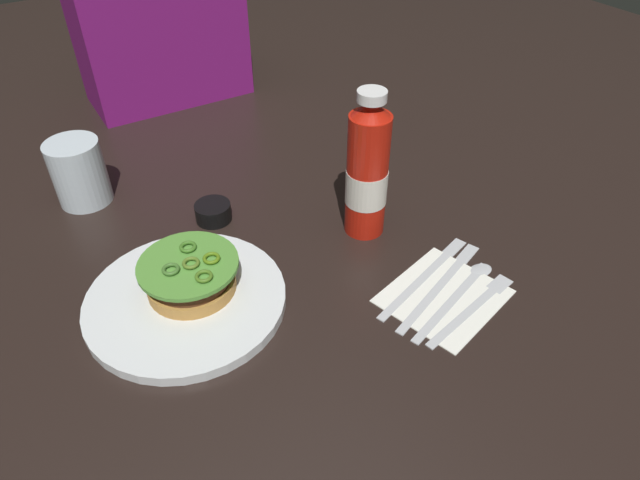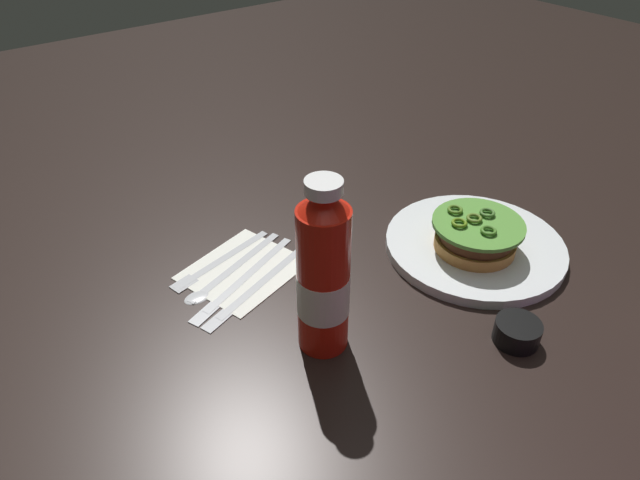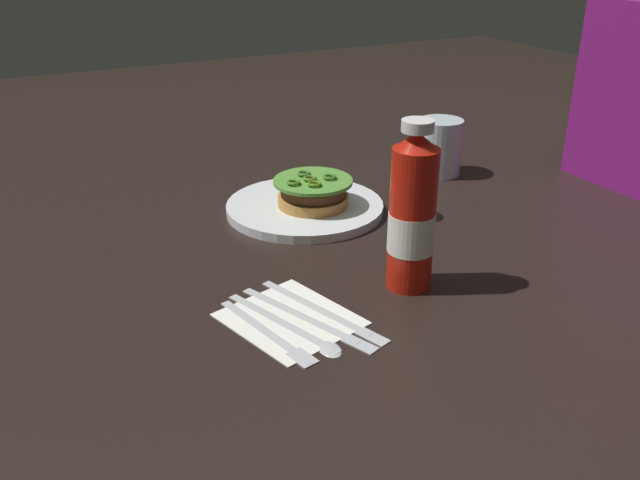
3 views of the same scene
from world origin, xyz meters
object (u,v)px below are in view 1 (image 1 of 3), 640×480
Objects in this scene: dinner_plate at (186,300)px; water_glass at (79,172)px; spoon_utensil at (463,287)px; ketchup_bottle at (367,173)px; butter_knife at (445,278)px; fork_utensil at (478,302)px; napkin at (444,296)px; steak_knife at (429,270)px; condiment_cup at (213,212)px; burger_sandwich at (190,275)px.

dinner_plate is 0.33m from water_glass.
water_glass is 0.63m from spoon_utensil.
ketchup_bottle reaches higher than spoon_utensil.
water_glass reaches higher than spoon_utensil.
butter_knife is (-0.01, 0.03, 0.00)m from spoon_utensil.
spoon_utensil is (0.00, 0.03, 0.00)m from fork_utensil.
napkin is (0.30, -0.17, -0.01)m from dinner_plate.
butter_knife is at bearing -79.90° from ketchup_bottle.
ketchup_bottle reaches higher than fork_utensil.
steak_knife is at bearing 105.72° from butter_knife.
ketchup_bottle is 0.26m from condiment_cup.
burger_sandwich is 2.32× the size of condiment_cup.
dinner_plate reaches higher than fork_utensil.
dinner_plate is at bearing 155.61° from butter_knife.
burger_sandwich is 0.39m from fork_utensil.
napkin is at bearing -53.77° from water_glass.
ketchup_bottle reaches higher than butter_knife.
condiment_cup is 0.37× the size of napkin.
ketchup_bottle is 0.21m from napkin.
fork_utensil is at bearing -95.41° from spoon_utensil.
fork_utensil and butter_knife have the same top height.
water_glass is 0.52× the size of butter_knife.
butter_knife is at bearing -26.64° from burger_sandwich.
ketchup_bottle reaches higher than condiment_cup.
napkin is 0.05m from steak_knife.
water_glass is at bearing 130.22° from steak_knife.
condiment_cup is 0.38m from butter_knife.
spoon_utensil is at bearing -27.40° from dinner_plate.
dinner_plate is 1.28× the size of butter_knife.
dinner_plate reaches higher than steak_knife.
napkin is 0.03m from spoon_utensil.
spoon_utensil is (0.32, -0.18, -0.03)m from burger_sandwich.
burger_sandwich is 0.64× the size of steak_knife.
dinner_plate is at bearing -124.41° from condiment_cup.
spoon_utensil is (0.23, -0.33, -0.01)m from condiment_cup.
napkin is (0.01, -0.18, -0.10)m from ketchup_bottle.
fork_utensil is (0.33, -0.21, -0.00)m from dinner_plate.
napkin is 0.03m from butter_knife.
spoon_utensil is at bearing -55.13° from condiment_cup.
butter_knife reaches higher than napkin.
ketchup_bottle is 0.21m from spoon_utensil.
burger_sandwich is 0.18m from condiment_cup.
steak_knife is at bearing -49.78° from water_glass.
burger_sandwich is at bearing 156.66° from steak_knife.
steak_knife is (0.02, -0.13, -0.10)m from ketchup_bottle.
dinner_plate is 1.49× the size of fork_utensil.
burger_sandwich is 0.58× the size of ketchup_bottle.
fork_utensil is (0.39, -0.52, -0.05)m from water_glass.
dinner_plate is at bearing 150.71° from napkin.
ketchup_bottle is 1.11× the size of steak_knife.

